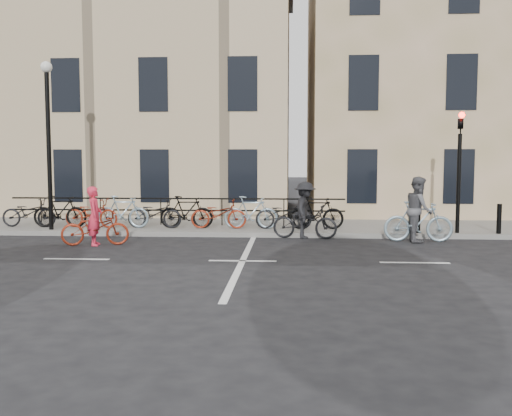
# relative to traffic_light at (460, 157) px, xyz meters

# --- Properties ---
(ground) EXTENTS (120.00, 120.00, 0.00)m
(ground) POSITION_rel_traffic_light_xyz_m (-6.20, -4.34, -2.45)
(ground) COLOR black
(ground) RESTS_ON ground
(sidewalk) EXTENTS (46.00, 4.00, 0.15)m
(sidewalk) POSITION_rel_traffic_light_xyz_m (-10.20, 1.66, -2.38)
(sidewalk) COLOR slate
(sidewalk) RESTS_ON ground
(building_east) EXTENTS (14.00, 10.00, 12.00)m
(building_east) POSITION_rel_traffic_light_xyz_m (2.80, 8.66, 3.70)
(building_east) COLOR tan
(building_east) RESTS_ON sidewalk
(building_west) EXTENTS (20.00, 10.00, 10.00)m
(building_west) POSITION_rel_traffic_light_xyz_m (-15.20, 8.66, 2.70)
(building_west) COLOR #C9AF88
(building_west) RESTS_ON sidewalk
(traffic_light) EXTENTS (0.18, 0.30, 3.90)m
(traffic_light) POSITION_rel_traffic_light_xyz_m (0.00, 0.00, 0.00)
(traffic_light) COLOR black
(traffic_light) RESTS_ON sidewalk
(lamp_post) EXTENTS (0.36, 0.36, 5.28)m
(lamp_post) POSITION_rel_traffic_light_xyz_m (-12.70, 0.06, 1.04)
(lamp_post) COLOR black
(lamp_post) RESTS_ON sidewalk
(bollard_east) EXTENTS (0.14, 0.14, 0.90)m
(bollard_east) POSITION_rel_traffic_light_xyz_m (-1.20, -0.09, -1.85)
(bollard_east) COLOR black
(bollard_east) RESTS_ON sidewalk
(bollard_west) EXTENTS (0.14, 0.14, 0.90)m
(bollard_west) POSITION_rel_traffic_light_xyz_m (1.20, -0.09, -1.85)
(bollard_west) COLOR black
(bollard_west) RESTS_ON sidewalk
(parked_bikes) EXTENTS (11.45, 1.23, 1.05)m
(parked_bikes) POSITION_rel_traffic_light_xyz_m (-9.02, 0.70, -1.81)
(parked_bikes) COLOR black
(parked_bikes) RESTS_ON sidewalk
(cyclist_pink) EXTENTS (1.94, 1.03, 1.64)m
(cyclist_pink) POSITION_rel_traffic_light_xyz_m (-10.50, -2.15, -1.88)
(cyclist_pink) COLOR maroon
(cyclist_pink) RESTS_ON ground
(cyclist_grey) EXTENTS (1.99, 0.96, 1.90)m
(cyclist_grey) POSITION_rel_traffic_light_xyz_m (-1.38, -0.93, -1.69)
(cyclist_grey) COLOR #7F98A6
(cyclist_grey) RESTS_ON ground
(cyclist_dark) EXTENTS (2.01, 1.20, 1.72)m
(cyclist_dark) POSITION_rel_traffic_light_xyz_m (-4.64, -0.44, -1.78)
(cyclist_dark) COLOR black
(cyclist_dark) RESTS_ON ground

